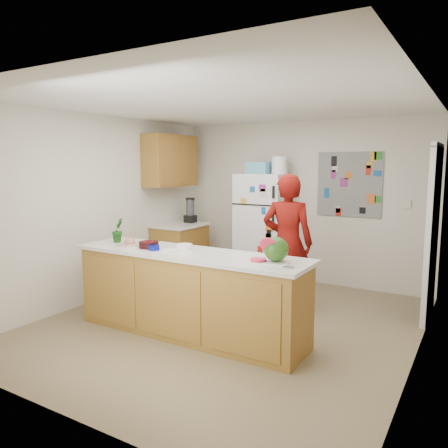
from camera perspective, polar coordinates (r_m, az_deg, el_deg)
The scene contains 26 objects.
floor at distance 5.23m, azimuth 0.57°, elevation -12.97°, with size 4.00×4.50×0.02m, color brown.
wall_back at distance 6.96m, azimuth 10.01°, elevation 2.78°, with size 4.00×0.02×2.50m, color beige.
wall_left at distance 6.18m, azimuth -15.74°, elevation 1.99°, with size 0.02×4.50×2.50m, color beige.
wall_right at distance 4.29m, azimuth 24.47°, elevation -0.86°, with size 0.02×4.50×2.50m, color beige.
ceiling at distance 4.93m, azimuth 0.61°, elevation 15.56°, with size 4.00×4.50×0.02m, color white.
doorway at distance 5.75m, azimuth 25.74°, elevation -1.21°, with size 0.03×0.85×2.04m, color black.
peninsula_base at distance 4.79m, azimuth -4.58°, elevation -9.27°, with size 2.60×0.62×0.88m, color brown.
peninsula_top at distance 4.67m, azimuth -4.64°, elevation -3.88°, with size 2.68×0.70×0.04m, color silver.
side_counter_base at distance 7.09m, azimuth -5.75°, elevation -3.74°, with size 0.60×0.80×0.86m, color brown.
side_counter_top at distance 7.02m, azimuth -5.80°, elevation -0.14°, with size 0.64×0.84×0.04m, color silver.
upper_cabinets at distance 6.99m, azimuth -7.02°, elevation 8.20°, with size 0.35×1.00×0.80m, color brown.
refrigerator at distance 6.84m, azimuth 5.27°, elevation -0.60°, with size 0.75×0.70×1.70m, color silver.
fridge_top_bin at distance 6.81m, azimuth 4.60°, elevation 7.32°, with size 0.35×0.28×0.18m, color #5999B2.
photo_collage at distance 6.69m, azimuth 16.04°, elevation 4.98°, with size 0.95×0.01×0.95m, color slate.
person at distance 5.53m, azimuth 8.29°, elevation -2.46°, with size 0.63×0.42×1.74m, color #600B07.
blender_appliance at distance 7.14m, azimuth -4.43°, elevation 1.71°, with size 0.14×0.14×0.38m, color black.
cutting_board at distance 4.18m, azimuth 5.92°, elevation -4.91°, with size 0.36×0.27×0.01m, color white.
watermelon at distance 4.15m, azimuth 6.82°, elevation -3.28°, with size 0.24×0.24×0.24m, color #18630F.
watermelon_slice at distance 4.17m, azimuth 4.51°, elevation -4.69°, with size 0.15×0.15×0.02m, color red.
cherry_bowl at distance 4.95m, azimuth -9.79°, elevation -2.67°, with size 0.22×0.22×0.07m, color black.
white_bowl at distance 4.79m, azimuth -5.21°, elevation -2.99°, with size 0.17×0.17×0.06m, color white.
cobalt_bowl at distance 4.80m, azimuth -9.12°, elevation -3.09°, with size 0.12×0.12×0.05m, color #040D6B.
plate at distance 5.15m, azimuth -12.16°, elevation -2.62°, with size 0.27×0.27×0.02m, color tan.
paper_towel at distance 4.71m, azimuth -6.95°, elevation -3.44°, with size 0.17×0.15×0.02m, color silver.
keys at distance 3.98m, azimuth 8.43°, elevation -5.63°, with size 0.10×0.04×0.01m, color gray.
potted_plant at distance 5.37m, azimuth -13.74°, elevation -0.79°, with size 0.16×0.13×0.29m, color #163F0B.
Camera 1 is at (2.46, -4.22, 1.84)m, focal length 35.00 mm.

